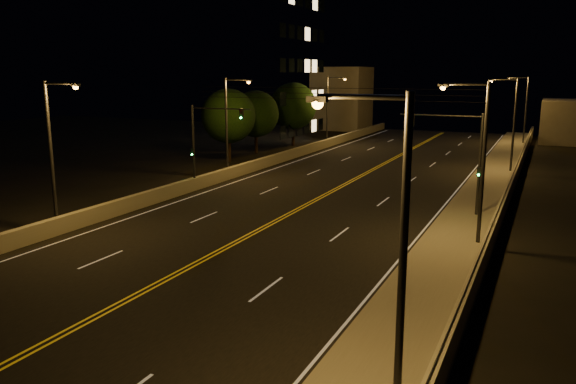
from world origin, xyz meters
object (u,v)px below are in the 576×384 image
at_px(tree_1, 256,114).
at_px(streetlight_1, 478,153).
at_px(streetlight_2, 511,119).
at_px(traffic_signal_right, 464,153).
at_px(streetlight_5, 229,121).
at_px(tree_2, 293,106).
at_px(streetlight_4, 54,146).
at_px(streetlight_6, 330,106).
at_px(building_tower, 220,21).
at_px(streetlight_0, 391,243).
at_px(streetlight_3, 524,105).
at_px(traffic_signal_left, 204,138).
at_px(tree_0, 228,116).

bearing_deg(tree_1, streetlight_1, -44.44).
relative_size(streetlight_2, traffic_signal_right, 1.30).
xyz_separation_m(streetlight_2, traffic_signal_right, (-1.46, -17.89, -0.85)).
xyz_separation_m(streetlight_5, tree_2, (-4.29, 22.45, -0.03)).
relative_size(streetlight_4, streetlight_5, 1.00).
distance_m(streetlight_6, building_tower, 19.22).
relative_size(streetlight_0, tree_1, 1.21).
bearing_deg(streetlight_4, streetlight_3, 68.28).
xyz_separation_m(streetlight_1, building_tower, (-37.35, 36.37, 10.68)).
bearing_deg(streetlight_6, traffic_signal_left, -87.92).
distance_m(traffic_signal_right, tree_0, 28.05).
bearing_deg(building_tower, streetlight_4, -69.83).
height_order(streetlight_0, streetlight_3, same).
height_order(streetlight_1, streetlight_5, same).
relative_size(streetlight_3, building_tower, 0.26).
height_order(streetlight_3, tree_0, streetlight_3).
relative_size(streetlight_2, tree_1, 1.21).
relative_size(streetlight_3, tree_2, 1.09).
height_order(streetlight_2, tree_2, streetlight_2).
relative_size(traffic_signal_left, building_tower, 0.20).
height_order(building_tower, tree_2, building_tower).
bearing_deg(tree_2, streetlight_1, -52.98).
relative_size(streetlight_0, streetlight_6, 1.00).
distance_m(streetlight_5, tree_2, 22.86).
bearing_deg(tree_0, traffic_signal_left, -66.44).
height_order(traffic_signal_right, building_tower, building_tower).
height_order(streetlight_3, tree_1, streetlight_3).
height_order(streetlight_5, tree_1, streetlight_5).
height_order(traffic_signal_right, tree_1, tree_1).
xyz_separation_m(building_tower, tree_2, (11.66, -2.30, -10.71)).
xyz_separation_m(streetlight_2, traffic_signal_left, (-20.34, -17.89, -0.85)).
bearing_deg(building_tower, streetlight_2, -18.40).
xyz_separation_m(building_tower, tree_1, (10.66, -10.20, -11.20)).
distance_m(streetlight_0, streetlight_2, 40.80).
bearing_deg(streetlight_2, traffic_signal_right, -94.67).
distance_m(streetlight_2, tree_1, 26.79).
height_order(streetlight_4, streetlight_6, same).
bearing_deg(streetlight_0, streetlight_1, 90.00).
bearing_deg(streetlight_6, tree_1, -119.98).
height_order(streetlight_4, traffic_signal_right, streetlight_4).
height_order(streetlight_2, streetlight_5, same).
bearing_deg(streetlight_4, traffic_signal_right, 33.31).
distance_m(streetlight_4, tree_2, 41.34).
bearing_deg(streetlight_1, streetlight_2, 90.00).
relative_size(streetlight_6, traffic_signal_left, 1.30).
bearing_deg(streetlight_3, traffic_signal_left, -116.60).
height_order(streetlight_5, traffic_signal_right, streetlight_5).
bearing_deg(streetlight_0, streetlight_6, 112.30).
relative_size(streetlight_2, streetlight_3, 1.00).
bearing_deg(streetlight_5, building_tower, 122.79).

